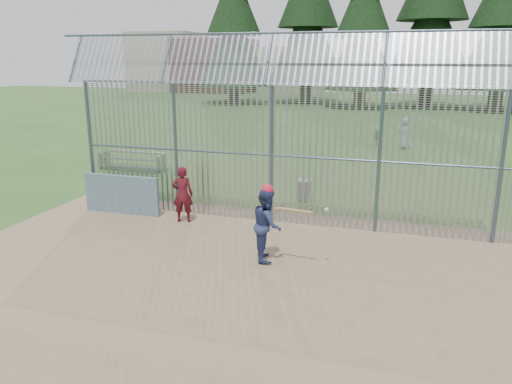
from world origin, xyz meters
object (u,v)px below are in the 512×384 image
(batter, at_px, (267,225))
(trash_can, at_px, (304,191))
(onlooker, at_px, (183,194))
(dugout_wall, at_px, (122,194))
(bleacher, at_px, (132,160))

(batter, xyz_separation_m, trash_can, (-0.18, 5.14, -0.51))
(trash_can, bearing_deg, batter, -87.97)
(batter, bearing_deg, onlooker, 38.27)
(dugout_wall, relative_size, batter, 1.44)
(onlooker, bearing_deg, batter, 132.12)
(dugout_wall, height_order, bleacher, dugout_wall)
(dugout_wall, distance_m, trash_can, 5.89)
(batter, bearing_deg, dugout_wall, 48.38)
(trash_can, bearing_deg, bleacher, 161.52)
(dugout_wall, distance_m, batter, 5.70)
(dugout_wall, bearing_deg, trash_can, 30.23)
(onlooker, height_order, bleacher, onlooker)
(batter, relative_size, bleacher, 0.58)
(dugout_wall, relative_size, bleacher, 0.83)
(batter, bearing_deg, bleacher, 27.35)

